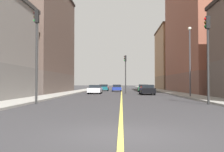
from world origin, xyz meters
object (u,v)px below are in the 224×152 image
at_px(building_right_midblock, 30,39).
at_px(car_white, 95,89).
at_px(street_lamp_left_near, 190,54).
at_px(traffic_light_left_near, 208,48).
at_px(building_left_mid, 209,22).
at_px(car_black, 147,90).
at_px(car_blue, 117,88).
at_px(traffic_light_median_far, 125,69).
at_px(car_green, 143,88).
at_px(car_teal, 104,88).
at_px(traffic_light_right_near, 36,44).
at_px(car_red, 116,87).
at_px(building_left_far, 180,59).

height_order(building_right_midblock, car_white, building_right_midblock).
bearing_deg(street_lamp_left_near, traffic_light_left_near, -96.33).
xyz_separation_m(building_left_mid, car_black, (-11.22, -8.73, -11.19)).
xyz_separation_m(street_lamp_left_near, car_blue, (-8.19, 24.01, -3.96)).
relative_size(traffic_light_median_far, car_green, 1.39).
distance_m(building_right_midblock, traffic_light_median_far, 16.04).
height_order(car_teal, car_green, car_green).
height_order(building_left_mid, traffic_light_right_near, building_left_mid).
relative_size(traffic_light_left_near, car_white, 1.53).
distance_m(building_left_mid, building_right_midblock, 29.65).
bearing_deg(building_right_midblock, traffic_light_right_near, -69.78).
bearing_deg(car_red, traffic_light_median_far, -85.92).
bearing_deg(building_left_far, building_left_mid, -90.00).
xyz_separation_m(building_left_far, building_right_midblock, (-29.31, -26.20, 0.86)).
distance_m(traffic_light_median_far, car_black, 5.97).
height_order(building_left_mid, building_right_midblock, building_left_mid).
xyz_separation_m(building_right_midblock, street_lamp_left_near, (21.88, -13.67, -3.97)).
relative_size(traffic_light_left_near, traffic_light_median_far, 1.10).
height_order(building_left_mid, car_green, building_left_mid).
bearing_deg(car_teal, traffic_light_left_near, -74.65).
height_order(building_left_mid, car_red, building_left_mid).
bearing_deg(traffic_light_right_near, car_red, 84.14).
xyz_separation_m(building_right_midblock, car_black, (18.08, -5.65, -7.90)).
height_order(building_left_far, street_lamp_left_near, building_left_far).
bearing_deg(car_red, building_right_midblock, -117.88).
bearing_deg(car_black, building_left_mid, 37.86).
distance_m(car_teal, car_black, 20.22).
bearing_deg(car_white, traffic_light_median_far, 15.92).
distance_m(building_left_far, car_black, 34.49).
bearing_deg(car_green, car_teal, 138.96).
distance_m(traffic_light_right_near, car_teal, 36.38).
bearing_deg(traffic_light_right_near, car_black, 60.60).
relative_size(car_teal, car_black, 0.96).
bearing_deg(car_white, car_green, 50.32).
height_order(traffic_light_median_far, street_lamp_left_near, street_lamp_left_near).
bearing_deg(building_right_midblock, street_lamp_left_near, -31.99).
bearing_deg(car_green, car_white, -129.68).
xyz_separation_m(building_right_midblock, car_red, (13.34, 25.22, -7.95)).
relative_size(building_left_mid, car_green, 6.08).
relative_size(traffic_light_median_far, car_black, 1.26).
bearing_deg(car_black, car_teal, 110.62).
bearing_deg(building_right_midblock, traffic_light_left_near, -47.56).
xyz_separation_m(traffic_light_right_near, car_teal, (2.55, 36.10, -3.76)).
height_order(building_right_midblock, traffic_light_median_far, building_right_midblock).
relative_size(traffic_light_right_near, street_lamp_left_near, 0.94).
distance_m(traffic_light_left_near, traffic_light_right_near, 12.46).
height_order(building_right_midblock, car_blue, building_right_midblock).
xyz_separation_m(building_left_far, traffic_light_left_near, (-8.44, -49.02, -3.61)).
height_order(traffic_light_right_near, car_white, traffic_light_right_near).
height_order(building_left_mid, car_black, building_left_mid).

